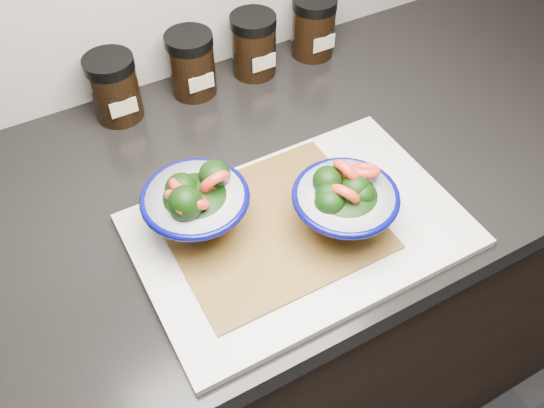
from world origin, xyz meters
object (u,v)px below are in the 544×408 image
cutting_board (300,230)px  spice_jar_c (254,45)px  bowl_right (344,203)px  spice_jar_d (313,27)px  bowl_left (196,205)px  spice_jar_b (191,64)px  spice_jar_a (114,88)px

cutting_board → spice_jar_c: bearing=71.8°
bowl_right → spice_jar_d: (0.20, 0.40, -0.01)m
spice_jar_c → bowl_left: bearing=-128.9°
cutting_board → spice_jar_d: bearing=56.3°
spice_jar_b → spice_jar_d: bearing=0.0°
bowl_left → bowl_right: 0.20m
spice_jar_d → spice_jar_a: bearing=180.0°
bowl_left → spice_jar_b: (0.13, 0.30, -0.01)m
bowl_left → spice_jar_c: bowl_left is taller
spice_jar_b → spice_jar_d: (0.25, 0.00, 0.00)m
bowl_right → spice_jar_b: bearing=97.1°
spice_jar_a → spice_jar_b: (0.14, 0.00, 0.00)m
bowl_right → spice_jar_c: 0.40m
spice_jar_a → spice_jar_d: same height
spice_jar_a → spice_jar_b: 0.14m
cutting_board → spice_jar_a: spice_jar_a is taller
cutting_board → bowl_left: 0.15m
cutting_board → bowl_left: bearing=152.5°
spice_jar_c → bowl_right: bearing=-100.2°
spice_jar_a → spice_jar_d: (0.38, 0.00, 0.00)m
spice_jar_b → bowl_right: bearing=-82.9°
spice_jar_a → bowl_left: bearing=-87.9°
spice_jar_a → bowl_right: bearing=-64.8°
bowl_left → bowl_right: bearing=-27.7°
bowl_right → spice_jar_d: bowl_right is taller
spice_jar_d → spice_jar_c: bearing=180.0°
cutting_board → bowl_left: (-0.12, 0.06, 0.06)m
bowl_right → spice_jar_a: (-0.19, 0.40, -0.01)m
spice_jar_c → spice_jar_d: size_ratio=1.00×
bowl_left → cutting_board: bearing=-27.5°
cutting_board → spice_jar_b: 0.37m
cutting_board → spice_jar_b: spice_jar_b is taller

